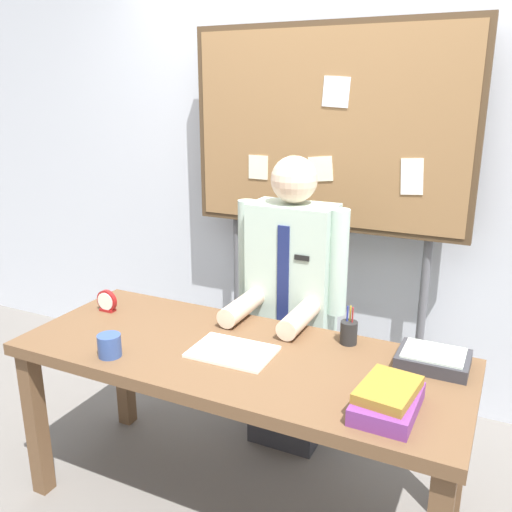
{
  "coord_description": "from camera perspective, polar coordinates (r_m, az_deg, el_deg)",
  "views": [
    {
      "loc": [
        0.93,
        -1.74,
        1.73
      ],
      "look_at": [
        0.0,
        0.17,
        1.09
      ],
      "focal_mm": 38.47,
      "sensor_mm": 36.0,
      "label": 1
    }
  ],
  "objects": [
    {
      "name": "paper_tray",
      "position": [
        2.19,
        17.95,
        -10.16
      ],
      "size": [
        0.26,
        0.2,
        0.06
      ],
      "color": "#333338",
      "rests_on": "desk"
    },
    {
      "name": "pen_holder",
      "position": [
        2.28,
        9.62,
        -7.81
      ],
      "size": [
        0.07,
        0.07,
        0.16
      ],
      "color": "#262626",
      "rests_on": "desk"
    },
    {
      "name": "desk",
      "position": [
        2.25,
        -1.94,
        -11.92
      ],
      "size": [
        1.79,
        0.71,
        0.74
      ],
      "color": "brown",
      "rests_on": "ground_plane"
    },
    {
      "name": "bulletin_board",
      "position": [
        2.91,
        7.39,
        12.34
      ],
      "size": [
        1.5,
        0.09,
        2.06
      ],
      "color": "#4C3823",
      "rests_on": "ground_plane"
    },
    {
      "name": "desk_clock",
      "position": [
        2.66,
        -15.25,
        -4.62
      ],
      "size": [
        0.1,
        0.04,
        0.1
      ],
      "color": "maroon",
      "rests_on": "desk"
    },
    {
      "name": "book_stack",
      "position": [
        1.87,
        13.51,
        -14.28
      ],
      "size": [
        0.19,
        0.28,
        0.09
      ],
      "color": "#72337F",
      "rests_on": "desk"
    },
    {
      "name": "ground_plane",
      "position": [
        2.62,
        -1.78,
        -24.41
      ],
      "size": [
        12.0,
        12.0,
        0.0
      ],
      "primitive_type": "plane",
      "color": "slate"
    },
    {
      "name": "back_wall",
      "position": [
        3.12,
        8.5,
        9.69
      ],
      "size": [
        6.4,
        0.08,
        2.7
      ],
      "primitive_type": "cube",
      "color": "silver",
      "rests_on": "ground_plane"
    },
    {
      "name": "coffee_mug",
      "position": [
        2.23,
        -14.99,
        -8.98
      ],
      "size": [
        0.09,
        0.09,
        0.09
      ],
      "primitive_type": "cylinder",
      "color": "#334C8C",
      "rests_on": "desk"
    },
    {
      "name": "open_notebook",
      "position": [
        2.19,
        -2.46,
        -9.91
      ],
      "size": [
        0.33,
        0.23,
        0.01
      ],
      "primitive_type": "cube",
      "rotation": [
        0.0,
        0.0,
        0.02
      ],
      "color": "white",
      "rests_on": "desk"
    },
    {
      "name": "person",
      "position": [
        2.69,
        3.62,
        -6.18
      ],
      "size": [
        0.55,
        0.56,
        1.45
      ],
      "color": "#2D2D33",
      "rests_on": "ground_plane"
    }
  ]
}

